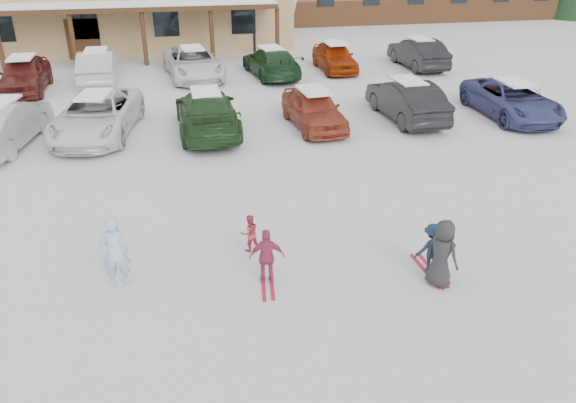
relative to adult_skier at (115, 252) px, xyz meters
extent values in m
plane|color=silver|center=(3.59, 0.21, -0.81)|extent=(160.00, 160.00, 0.00)
cube|color=tan|center=(-5.41, 28.21, 0.99)|extent=(28.00, 10.00, 3.60)
cube|color=#422814|center=(-5.41, 22.01, 2.09)|extent=(25.20, 2.60, 0.25)
cube|color=#422814|center=(19.59, 31.25, 0.09)|extent=(24.00, 0.10, 1.80)
cylinder|color=black|center=(6.20, 23.24, 2.10)|extent=(0.16, 0.16, 5.82)
cylinder|color=black|center=(33.59, 32.21, -0.15)|extent=(0.60, 0.60, 1.32)
cylinder|color=black|center=(9.59, 44.21, -0.27)|extent=(0.60, 0.60, 1.08)
imported|color=#A6C5E2|center=(0.00, 0.00, 0.00)|extent=(0.60, 0.41, 1.61)
imported|color=#AD343E|center=(2.91, 0.85, -0.35)|extent=(0.51, 0.44, 0.91)
imported|color=#15233B|center=(6.67, -0.80, -0.22)|extent=(0.77, 0.47, 1.17)
cube|color=#AE182A|center=(6.67, -0.80, -0.79)|extent=(0.27, 1.41, 0.03)
imported|color=#A53158|center=(3.10, -0.53, -0.17)|extent=(0.78, 0.40, 1.27)
cube|color=#AE182A|center=(3.10, -0.53, -0.79)|extent=(0.37, 1.41, 0.03)
imported|color=#252628|center=(6.65, -1.31, -0.05)|extent=(0.79, 0.88, 1.52)
imported|color=#A8A7AC|center=(-4.39, 9.31, -0.02)|extent=(2.43, 4.98, 1.57)
imported|color=white|center=(-1.38, 9.85, -0.06)|extent=(3.29, 5.72, 1.50)
imported|color=#203F1D|center=(2.50, 9.40, -0.05)|extent=(2.26, 5.30, 1.52)
imported|color=#983A25|center=(6.45, 9.26, -0.10)|extent=(2.00, 4.27, 1.41)
imported|color=black|center=(10.19, 9.47, -0.04)|extent=(1.85, 4.71, 1.53)
imported|color=#3A3F72|center=(14.39, 8.99, -0.12)|extent=(2.34, 4.99, 1.38)
imported|color=maroon|center=(-5.20, 16.59, -0.03)|extent=(1.96, 4.63, 1.56)
imported|color=#BBBBC1|center=(-2.13, 17.75, -0.04)|extent=(1.75, 4.68, 1.53)
imported|color=white|center=(2.38, 17.69, -0.07)|extent=(3.10, 5.59, 1.48)
imported|color=#183A1E|center=(6.20, 17.29, -0.10)|extent=(2.63, 5.08, 1.41)
imported|color=#A12F08|center=(9.64, 17.88, -0.10)|extent=(1.71, 4.18, 1.42)
imported|color=black|center=(14.14, 17.69, -0.05)|extent=(1.80, 4.64, 1.51)
camera|label=1|loc=(1.60, -10.43, 6.08)|focal=35.00mm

